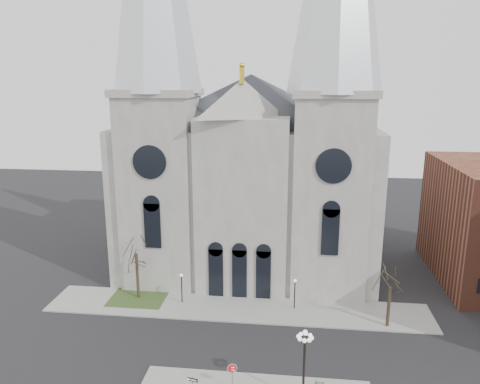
# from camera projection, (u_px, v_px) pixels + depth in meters

# --- Properties ---
(ground) EXTENTS (160.00, 160.00, 0.00)m
(ground) POSITION_uv_depth(u_px,v_px,m) (221.00, 372.00, 38.55)
(ground) COLOR black
(ground) RESTS_ON ground
(sidewalk_far) EXTENTS (40.00, 6.00, 0.14)m
(sidewalk_far) POSITION_uv_depth(u_px,v_px,m) (237.00, 308.00, 49.14)
(sidewalk_far) COLOR gray
(sidewalk_far) RESTS_ON ground
(grass_patch) EXTENTS (6.00, 5.00, 0.18)m
(grass_patch) POSITION_uv_depth(u_px,v_px,m) (139.00, 298.00, 51.32)
(grass_patch) COLOR #324A20
(grass_patch) RESTS_ON ground
(cathedral) EXTENTS (33.00, 26.66, 54.00)m
(cathedral) POSITION_uv_depth(u_px,v_px,m) (249.00, 121.00, 56.14)
(cathedral) COLOR gray
(cathedral) RESTS_ON ground
(tree_left) EXTENTS (3.20, 3.20, 7.50)m
(tree_left) POSITION_uv_depth(u_px,v_px,m) (136.00, 251.00, 50.00)
(tree_left) COLOR black
(tree_left) RESTS_ON ground
(tree_right) EXTENTS (3.20, 3.20, 6.00)m
(tree_right) POSITION_uv_depth(u_px,v_px,m) (390.00, 285.00, 44.48)
(tree_right) COLOR black
(tree_right) RESTS_ON ground
(ped_lamp_left) EXTENTS (0.32, 0.32, 3.26)m
(ped_lamp_left) POSITION_uv_depth(u_px,v_px,m) (182.00, 283.00, 49.75)
(ped_lamp_left) COLOR black
(ped_lamp_left) RESTS_ON sidewalk_far
(ped_lamp_right) EXTENTS (0.32, 0.32, 3.26)m
(ped_lamp_right) POSITION_uv_depth(u_px,v_px,m) (295.00, 289.00, 48.41)
(ped_lamp_right) COLOR black
(ped_lamp_right) RESTS_ON sidewalk_far
(stop_sign) EXTENTS (0.81, 0.16, 2.25)m
(stop_sign) POSITION_uv_depth(u_px,v_px,m) (232.00, 371.00, 35.88)
(stop_sign) COLOR slate
(stop_sign) RESTS_ON sidewalk_near
(globe_lamp) EXTENTS (1.41, 1.41, 5.88)m
(globe_lamp) POSITION_uv_depth(u_px,v_px,m) (304.00, 357.00, 34.09)
(globe_lamp) COLOR black
(globe_lamp) RESTS_ON sidewalk_near
(one_way_sign) EXTENTS (0.83, 0.22, 1.93)m
(one_way_sign) POSITION_uv_depth(u_px,v_px,m) (193.00, 384.00, 34.80)
(one_way_sign) COLOR slate
(one_way_sign) RESTS_ON sidewalk_near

